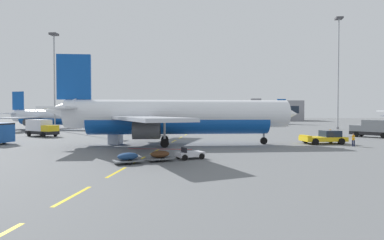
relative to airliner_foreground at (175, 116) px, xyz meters
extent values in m
plane|color=slate|center=(20.86, 13.42, -3.95)|extent=(400.00, 400.00, 0.00)
cube|color=yellow|center=(-1.14, -25.51, -3.95)|extent=(0.24, 4.00, 0.01)
cube|color=yellow|center=(-1.14, -19.09, -3.95)|extent=(0.24, 4.00, 0.01)
cube|color=yellow|center=(-1.14, -13.09, -3.95)|extent=(0.24, 4.00, 0.01)
cube|color=yellow|center=(-1.14, -6.91, -3.95)|extent=(0.24, 4.00, 0.01)
cube|color=yellow|center=(-1.14, -0.27, -3.95)|extent=(0.24, 4.00, 0.01)
cube|color=yellow|center=(-1.14, 5.47, -3.95)|extent=(0.24, 4.00, 0.01)
cube|color=yellow|center=(-1.14, 12.44, -3.95)|extent=(0.24, 4.00, 0.01)
cube|color=yellow|center=(-1.14, 19.62, -3.95)|extent=(0.24, 4.00, 0.01)
cube|color=yellow|center=(-1.14, 25.32, -3.95)|extent=(0.24, 4.00, 0.01)
cube|color=yellow|center=(-1.14, 31.92, -3.95)|extent=(0.24, 4.00, 0.01)
cube|color=yellow|center=(-1.14, 37.50, -3.95)|extent=(0.24, 4.00, 0.01)
cube|color=yellow|center=(-1.14, 43.66, -3.95)|extent=(0.24, 4.00, 0.01)
cube|color=yellow|center=(-1.14, 50.94, -3.95)|extent=(0.24, 4.00, 0.01)
cube|color=yellow|center=(-1.14, 57.03, -3.95)|extent=(0.24, 4.00, 0.01)
cube|color=yellow|center=(-1.14, 63.09, -3.95)|extent=(0.24, 4.00, 0.01)
cube|color=#B21414|center=(-1.14, -4.58, -3.95)|extent=(8.00, 0.40, 0.01)
cylinder|color=white|center=(0.57, 0.12, 0.35)|extent=(30.25, 9.72, 3.80)
cylinder|color=#0F479E|center=(0.57, 0.12, -0.69)|extent=(24.71, 8.30, 3.50)
cone|color=white|center=(15.32, 3.11, 0.35)|extent=(4.17, 4.35, 3.72)
cone|color=white|center=(-14.86, -3.02, 0.83)|extent=(4.76, 4.00, 3.23)
cube|color=#192333|center=(14.29, 2.90, 1.02)|extent=(2.14, 3.11, 0.60)
cube|color=#0F479E|center=(-13.15, -2.67, 5.25)|extent=(4.38, 1.23, 6.00)
cube|color=white|center=(-14.47, 0.33, 1.11)|extent=(4.41, 6.91, 0.24)
cube|color=white|center=(-13.20, -5.95, 1.11)|extent=(4.41, 6.91, 0.24)
cube|color=#B7BCC6|center=(-5.01, 7.65, -0.12)|extent=(7.06, 17.49, 0.36)
cube|color=#B7BCC6|center=(-1.63, -9.00, -0.12)|extent=(12.82, 17.06, 0.36)
cylinder|color=#4C4F54|center=(-4.56, 4.69, -1.57)|extent=(3.55, 2.70, 2.10)
cylinder|color=black|center=(-3.00, 5.00, -1.57)|extent=(0.47, 1.77, 1.79)
cylinder|color=#4C4F54|center=(-2.37, -6.09, -1.57)|extent=(3.55, 2.70, 2.10)
cylinder|color=black|center=(-0.81, -5.78, -1.57)|extent=(0.47, 1.77, 1.79)
cylinder|color=gray|center=(12.24, 2.49, -2.12)|extent=(0.28, 0.28, 2.67)
cylinder|color=black|center=(12.24, 2.49, -3.45)|extent=(1.03, 0.47, 0.99)
cylinder|color=gray|center=(-1.90, 2.27, -2.09)|extent=(0.28, 0.28, 2.61)
cylinder|color=black|center=(-1.97, 2.61, -3.40)|extent=(1.15, 0.56, 1.10)
cylinder|color=black|center=(-1.83, 1.92, -3.40)|extent=(1.15, 0.56, 1.10)
cylinder|color=gray|center=(-0.87, -2.83, -2.09)|extent=(0.28, 0.28, 2.61)
cylinder|color=black|center=(-0.94, -2.49, -3.40)|extent=(1.15, 0.56, 1.10)
cylinder|color=black|center=(-0.80, -3.17, -3.40)|extent=(1.15, 0.56, 1.10)
cube|color=yellow|center=(20.76, 4.22, -3.25)|extent=(6.47, 4.07, 0.60)
cube|color=#192333|center=(21.81, 4.46, -2.50)|extent=(2.81, 2.61, 0.90)
cube|color=yellow|center=(18.19, 3.63, -2.83)|extent=(1.24, 2.61, 0.24)
sphere|color=orange|center=(21.81, 4.46, -1.95)|extent=(0.16, 0.16, 0.16)
cylinder|color=black|center=(19.20, 2.42, -3.50)|extent=(0.97, 0.59, 0.90)
cylinder|color=black|center=(18.58, 5.15, -3.50)|extent=(0.97, 0.59, 0.90)
cylinder|color=black|center=(22.94, 3.28, -3.50)|extent=(0.97, 0.59, 0.90)
cylinder|color=black|center=(22.32, 6.01, -3.50)|extent=(0.97, 0.59, 0.90)
cylinder|color=silver|center=(-38.19, 33.89, -0.36)|extent=(25.33, 7.29, 3.17)
cylinder|color=#0F479E|center=(-38.19, 33.89, -1.23)|extent=(20.67, 6.26, 2.92)
cone|color=silver|center=(-25.79, 31.82, -0.36)|extent=(3.40, 3.55, 3.11)
cone|color=silver|center=(-51.16, 36.07, 0.04)|extent=(3.91, 3.24, 2.70)
cube|color=#192333|center=(-26.65, 31.96, 0.20)|extent=(1.71, 2.57, 0.50)
cube|color=#0F479E|center=(-49.72, 35.82, 3.74)|extent=(3.68, 0.90, 5.01)
cube|color=silver|center=(-49.86, 38.56, 0.28)|extent=(3.52, 5.72, 0.20)
cube|color=silver|center=(-50.74, 33.28, 0.28)|extent=(3.52, 5.72, 0.20)
cube|color=#B7BCC6|center=(-40.29, 41.45, -0.75)|extent=(10.36, 14.38, 0.30)
cube|color=#B7BCC6|center=(-42.64, 27.44, -0.75)|extent=(6.36, 14.68, 0.30)
cylinder|color=#4C4F54|center=(-40.83, 38.99, -1.97)|extent=(2.93, 2.17, 1.75)
cylinder|color=black|center=(-39.51, 38.77, -1.97)|extent=(0.35, 1.49, 1.49)
cylinder|color=#4C4F54|center=(-42.34, 29.93, -1.97)|extent=(2.93, 2.17, 1.75)
cylinder|color=black|center=(-41.03, 29.71, -1.97)|extent=(0.35, 1.49, 1.49)
cylinder|color=gray|center=(-28.38, 32.25, -2.42)|extent=(0.23, 0.23, 2.23)
cylinder|color=black|center=(-28.38, 32.25, -3.54)|extent=(0.85, 0.37, 0.83)
cylinder|color=gray|center=(-39.48, 36.31, -2.40)|extent=(0.23, 0.23, 2.18)
cylinder|color=black|center=(-39.43, 36.60, -3.49)|extent=(0.95, 0.44, 0.92)
cylinder|color=black|center=(-39.52, 36.02, -3.49)|extent=(0.95, 0.44, 0.92)
cylinder|color=gray|center=(-40.19, 32.03, -2.40)|extent=(0.23, 0.23, 2.18)
cylinder|color=black|center=(-40.15, 32.31, -3.49)|extent=(0.95, 0.44, 0.92)
cylinder|color=black|center=(-40.24, 31.74, -3.49)|extent=(0.95, 0.44, 0.92)
cylinder|color=silver|center=(17.38, 75.55, -0.54)|extent=(23.70, 10.00, 3.02)
cylinder|color=#0F479E|center=(17.38, 75.55, -1.37)|extent=(19.38, 8.45, 2.77)
cone|color=silver|center=(5.98, 71.99, -0.54)|extent=(3.53, 3.65, 2.95)
cone|color=silver|center=(29.31, 79.28, -0.16)|extent=(3.95, 3.44, 2.56)
cube|color=#192333|center=(6.78, 72.24, -0.01)|extent=(1.89, 2.54, 0.48)
cube|color=#0F479E|center=(27.98, 78.87, 3.35)|extent=(3.42, 1.31, 4.76)
cube|color=silver|center=(29.27, 76.61, 0.07)|extent=(3.94, 5.60, 0.19)
cube|color=silver|center=(27.76, 81.46, 0.07)|extent=(3.94, 5.60, 0.19)
cube|color=#B7BCC6|center=(22.40, 70.06, -0.91)|extent=(4.26, 13.61, 0.29)
cube|color=#B7BCC6|center=(18.38, 82.93, -0.91)|extent=(11.11, 13.10, 0.29)
cylinder|color=#4C4F54|center=(21.81, 72.36, -2.07)|extent=(2.92, 2.35, 1.67)
cylinder|color=black|center=(20.60, 71.98, -2.07)|extent=(0.51, 1.38, 1.42)
cylinder|color=#4C4F54|center=(19.20, 80.69, -2.07)|extent=(2.92, 2.35, 1.67)
cylinder|color=black|center=(17.99, 80.32, -2.07)|extent=(0.51, 1.38, 1.42)
cylinder|color=gray|center=(8.37, 72.73, -2.50)|extent=(0.22, 0.22, 2.11)
cylinder|color=black|center=(8.37, 72.73, -3.56)|extent=(0.82, 0.45, 0.79)
cylinder|color=gray|center=(19.51, 74.06, -2.48)|extent=(0.22, 0.22, 2.07)
cylinder|color=black|center=(19.59, 73.79, -3.51)|extent=(0.92, 0.53, 0.87)
cylinder|color=black|center=(19.43, 74.32, -3.51)|extent=(0.92, 0.53, 0.87)
cylinder|color=gray|center=(18.28, 77.99, -2.48)|extent=(0.22, 0.22, 2.07)
cylinder|color=black|center=(18.36, 77.73, -3.51)|extent=(0.92, 0.53, 0.87)
cylinder|color=black|center=(18.20, 78.26, -3.51)|extent=(0.92, 0.53, 0.87)
cylinder|color=black|center=(-25.21, -0.39, -3.45)|extent=(1.02, 0.39, 1.00)
cube|color=black|center=(33.02, 16.73, -3.21)|extent=(6.74, 6.54, 0.60)
cube|color=gray|center=(31.34, 18.31, -2.36)|extent=(3.31, 3.31, 1.10)
cube|color=#192333|center=(30.50, 19.09, -2.26)|extent=(1.36, 1.44, 0.64)
cube|color=gray|center=(33.74, 16.05, -1.86)|extent=(5.11, 5.01, 2.10)
cylinder|color=black|center=(30.57, 17.38, -3.47)|extent=(0.89, 0.86, 0.96)
cylinder|color=black|center=(32.21, 19.13, -3.47)|extent=(0.89, 0.86, 0.96)
cylinder|color=black|center=(33.83, 14.32, -3.47)|extent=(0.89, 0.86, 0.96)
cube|color=black|center=(-27.30, 12.01, -3.21)|extent=(7.37, 5.07, 0.60)
cube|color=yellow|center=(-25.19, 11.05, -2.36)|extent=(3.12, 3.08, 1.10)
cube|color=#192333|center=(-24.15, 10.58, -2.26)|extent=(0.85, 1.77, 0.64)
cube|color=silver|center=(-28.19, 12.41, -1.86)|extent=(5.33, 4.15, 2.10)
cylinder|color=black|center=(-24.76, 12.17, -3.47)|extent=(0.99, 0.65, 0.96)
cylinder|color=black|center=(-25.75, 9.99, -3.47)|extent=(0.99, 0.65, 0.96)
cylinder|color=black|center=(-28.84, 14.02, -3.47)|extent=(0.99, 0.65, 0.96)
cylinder|color=black|center=(-29.83, 11.84, -3.47)|extent=(0.99, 0.65, 0.96)
cube|color=black|center=(-10.03, 20.78, -3.21)|extent=(6.08, 7.06, 0.60)
cube|color=#606638|center=(-11.40, 22.64, -2.36)|extent=(3.27, 3.28, 1.10)
cube|color=#192333|center=(-12.08, 23.56, -2.26)|extent=(1.58, 1.19, 0.64)
cube|color=#B7BCC6|center=(-9.45, 19.99, -1.86)|extent=(4.76, 5.26, 2.10)
cylinder|color=black|center=(-12.33, 21.87, -3.47)|extent=(0.79, 0.94, 0.96)
cylinder|color=black|center=(-10.39, 23.29, -3.47)|extent=(0.79, 0.94, 0.96)
cylinder|color=black|center=(-9.67, 18.26, -3.47)|extent=(0.79, 0.94, 0.96)
cylinder|color=black|center=(-7.74, 19.69, -3.47)|extent=(0.79, 0.94, 0.96)
cube|color=silver|center=(3.53, -11.94, -3.49)|extent=(2.94, 2.62, 0.44)
cube|color=black|center=(2.99, -12.31, -3.09)|extent=(0.73, 1.00, 0.56)
cylinder|color=black|center=(3.89, -10.85, -3.67)|extent=(0.56, 0.46, 0.56)
cylinder|color=black|center=(4.68, -12.01, -3.67)|extent=(0.56, 0.46, 0.56)
cylinder|color=black|center=(2.38, -11.87, -3.67)|extent=(0.56, 0.46, 0.56)
cylinder|color=black|center=(3.17, -13.03, -3.67)|extent=(0.56, 0.46, 0.56)
cube|color=slate|center=(0.96, -13.68, -3.67)|extent=(2.83, 2.59, 0.12)
ellipsoid|color=#4C2D19|center=(0.96, -13.68, -3.29)|extent=(2.18, 2.02, 0.64)
cylinder|color=black|center=(0.58, -13.12, -3.73)|extent=(0.44, 0.36, 0.44)
cylinder|color=black|center=(1.34, -14.24, -3.73)|extent=(0.44, 0.36, 0.44)
cube|color=slate|center=(-1.52, -15.36, -3.67)|extent=(2.83, 2.59, 0.12)
ellipsoid|color=navy|center=(-1.52, -15.36, -3.29)|extent=(2.18, 2.02, 0.64)
cylinder|color=black|center=(-1.90, -14.80, -3.73)|extent=(0.44, 0.36, 0.44)
cylinder|color=black|center=(-1.15, -15.92, -3.73)|extent=(0.44, 0.36, 0.44)
cylinder|color=#191E38|center=(23.58, 1.16, -3.53)|extent=(0.16, 0.16, 0.83)
cylinder|color=#191E38|center=(23.81, 1.21, -3.53)|extent=(0.16, 0.16, 0.83)
cube|color=orange|center=(23.70, 1.18, -2.80)|extent=(0.46, 0.52, 0.62)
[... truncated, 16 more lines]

